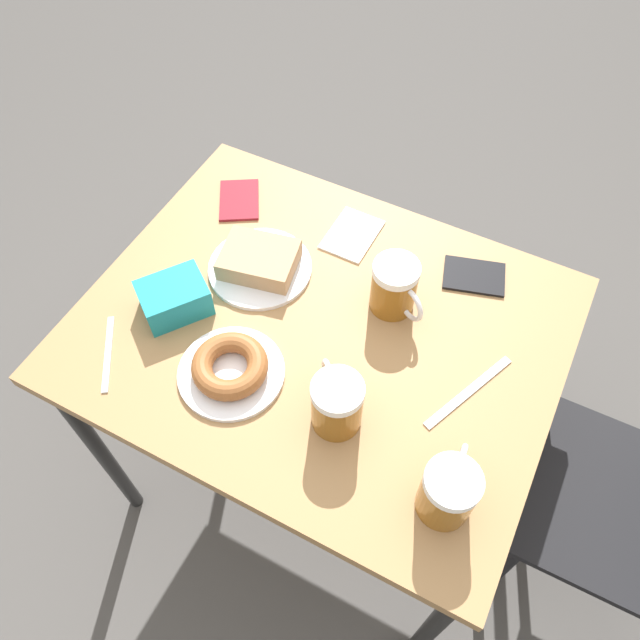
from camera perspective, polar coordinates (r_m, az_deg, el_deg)
ground_plane at (r=1.91m, az=0.00°, el=-13.35°), size 8.00×8.00×0.00m
table at (r=1.29m, az=0.00°, el=-2.35°), size 0.74×0.93×0.76m
plate_with_cake at (r=1.31m, az=-5.55°, el=5.24°), size 0.22×0.22×0.05m
plate_with_donut at (r=1.17m, az=-8.19°, el=-4.38°), size 0.20×0.20×0.05m
beer_mug_left at (r=1.08m, az=1.52°, el=-7.59°), size 0.11×0.11×0.12m
beer_mug_center at (r=1.04m, az=11.66°, el=-15.08°), size 0.13×0.09×0.12m
beer_mug_right at (r=1.22m, az=6.85°, el=3.00°), size 0.09×0.12×0.12m
napkin_folded at (r=1.38m, az=2.95°, el=7.81°), size 0.14×0.10×0.00m
fork at (r=1.26m, az=-18.81°, el=-2.92°), size 0.15×0.11×0.00m
knife at (r=1.19m, az=13.43°, el=-6.40°), size 0.21×0.10×0.00m
passport_near_edge at (r=1.34m, az=13.91°, el=3.92°), size 0.12×0.15×0.01m
passport_far_edge at (r=1.46m, az=-7.40°, el=10.83°), size 0.15×0.14×0.01m
blue_pouch at (r=1.26m, az=-13.18°, el=1.98°), size 0.16×0.15×0.07m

